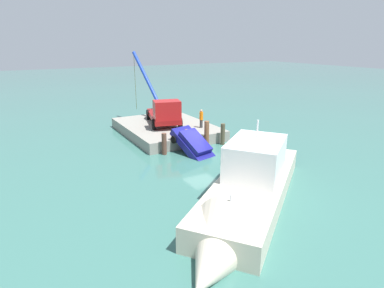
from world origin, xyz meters
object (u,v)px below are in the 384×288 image
crane_truck (164,111)px  salvaged_car (195,147)px  dock_worker (201,118)px  moored_yacht (243,205)px

crane_truck → salvaged_car: size_ratio=2.28×
crane_truck → dock_worker: bearing=44.2°
salvaged_car → moored_yacht: moored_yacht is taller
crane_truck → salvaged_car: 6.86m
dock_worker → crane_truck: bearing=-135.8°
moored_yacht → dock_worker: bearing=157.3°
salvaged_car → dock_worker: bearing=143.1°
crane_truck → dock_worker: crane_truck is taller
crane_truck → moored_yacht: bearing=-10.6°
salvaged_car → moored_yacht: bearing=-15.9°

